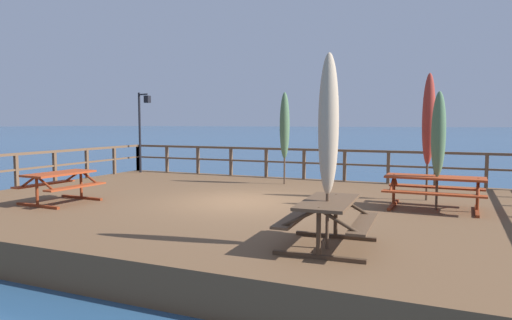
{
  "coord_description": "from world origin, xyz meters",
  "views": [
    {
      "loc": [
        4.88,
        -10.44,
        2.66
      ],
      "look_at": [
        0.0,
        0.78,
        1.66
      ],
      "focal_mm": 32.03,
      "sensor_mm": 36.0,
      "label": 1
    }
  ],
  "objects_px": {
    "picnic_table_mid_centre": "(434,185)",
    "lamp_post_hooked": "(142,120)",
    "patio_umbrella_short_mid": "(285,126)",
    "patio_umbrella_tall_front": "(328,125)",
    "patio_umbrella_tall_mid_left": "(438,135)",
    "picnic_table_mid_left": "(60,181)",
    "patio_umbrella_tall_mid_right": "(429,120)",
    "picnic_table_back_right": "(328,214)"
  },
  "relations": [
    {
      "from": "picnic_table_back_right",
      "to": "lamp_post_hooked",
      "type": "distance_m",
      "value": 12.5
    },
    {
      "from": "patio_umbrella_tall_front",
      "to": "patio_umbrella_tall_mid_right",
      "type": "relative_size",
      "value": 0.95
    },
    {
      "from": "picnic_table_back_right",
      "to": "patio_umbrella_short_mid",
      "type": "xyz_separation_m",
      "value": [
        -3.23,
        6.88,
        1.35
      ]
    },
    {
      "from": "patio_umbrella_tall_front",
      "to": "patio_umbrella_tall_mid_left",
      "type": "distance_m",
      "value": 4.47
    },
    {
      "from": "picnic_table_mid_centre",
      "to": "lamp_post_hooked",
      "type": "distance_m",
      "value": 11.72
    },
    {
      "from": "picnic_table_back_right",
      "to": "patio_umbrella_tall_mid_right",
      "type": "distance_m",
      "value": 5.74
    },
    {
      "from": "picnic_table_mid_left",
      "to": "patio_umbrella_tall_mid_left",
      "type": "bearing_deg",
      "value": 17.74
    },
    {
      "from": "patio_umbrella_tall_mid_right",
      "to": "picnic_table_mid_left",
      "type": "bearing_deg",
      "value": -154.32
    },
    {
      "from": "patio_umbrella_tall_mid_right",
      "to": "picnic_table_back_right",
      "type": "bearing_deg",
      "value": -102.52
    },
    {
      "from": "picnic_table_back_right",
      "to": "patio_umbrella_tall_front",
      "type": "relative_size",
      "value": 0.56
    },
    {
      "from": "picnic_table_mid_centre",
      "to": "patio_umbrella_short_mid",
      "type": "relative_size",
      "value": 0.74
    },
    {
      "from": "patio_umbrella_tall_mid_left",
      "to": "picnic_table_mid_centre",
      "type": "bearing_deg",
      "value": 143.0
    },
    {
      "from": "picnic_table_mid_centre",
      "to": "lamp_post_hooked",
      "type": "relative_size",
      "value": 0.69
    },
    {
      "from": "picnic_table_back_right",
      "to": "patio_umbrella_tall_mid_left",
      "type": "xyz_separation_m",
      "value": [
        1.48,
        4.14,
        1.18
      ]
    },
    {
      "from": "picnic_table_mid_centre",
      "to": "patio_umbrella_short_mid",
      "type": "bearing_deg",
      "value": 149.96
    },
    {
      "from": "patio_umbrella_tall_mid_left",
      "to": "patio_umbrella_tall_front",
      "type": "bearing_deg",
      "value": -109.29
    },
    {
      "from": "picnic_table_mid_centre",
      "to": "lamp_post_hooked",
      "type": "bearing_deg",
      "value": 161.62
    },
    {
      "from": "patio_umbrella_short_mid",
      "to": "picnic_table_mid_centre",
      "type": "bearing_deg",
      "value": -30.04
    },
    {
      "from": "picnic_table_mid_centre",
      "to": "patio_umbrella_tall_mid_left",
      "type": "bearing_deg",
      "value": -37.0
    },
    {
      "from": "patio_umbrella_tall_mid_right",
      "to": "lamp_post_hooked",
      "type": "relative_size",
      "value": 1.02
    },
    {
      "from": "picnic_table_mid_centre",
      "to": "patio_umbrella_short_mid",
      "type": "height_order",
      "value": "patio_umbrella_short_mid"
    },
    {
      "from": "picnic_table_back_right",
      "to": "picnic_table_mid_centre",
      "type": "relative_size",
      "value": 0.79
    },
    {
      "from": "patio_umbrella_tall_front",
      "to": "lamp_post_hooked",
      "type": "bearing_deg",
      "value": 140.51
    },
    {
      "from": "patio_umbrella_short_mid",
      "to": "patio_umbrella_tall_mid_right",
      "type": "distance_m",
      "value": 4.68
    },
    {
      "from": "lamp_post_hooked",
      "to": "patio_umbrella_tall_front",
      "type": "bearing_deg",
      "value": -39.49
    },
    {
      "from": "picnic_table_mid_centre",
      "to": "picnic_table_mid_left",
      "type": "distance_m",
      "value": 9.07
    },
    {
      "from": "picnic_table_back_right",
      "to": "picnic_table_mid_left",
      "type": "xyz_separation_m",
      "value": [
        -7.2,
        1.37,
        0.0
      ]
    },
    {
      "from": "patio_umbrella_tall_front",
      "to": "patio_umbrella_tall_mid_right",
      "type": "distance_m",
      "value": 5.61
    },
    {
      "from": "picnic_table_back_right",
      "to": "picnic_table_mid_left",
      "type": "distance_m",
      "value": 7.33
    },
    {
      "from": "picnic_table_mid_centre",
      "to": "patio_umbrella_tall_front",
      "type": "height_order",
      "value": "patio_umbrella_tall_front"
    },
    {
      "from": "picnic_table_mid_centre",
      "to": "picnic_table_back_right",
      "type": "bearing_deg",
      "value": -108.86
    },
    {
      "from": "patio_umbrella_tall_mid_right",
      "to": "lamp_post_hooked",
      "type": "xyz_separation_m",
      "value": [
        -10.8,
        2.44,
        0.04
      ]
    },
    {
      "from": "picnic_table_mid_left",
      "to": "patio_umbrella_tall_mid_right",
      "type": "relative_size",
      "value": 0.54
    },
    {
      "from": "patio_umbrella_short_mid",
      "to": "patio_umbrella_tall_front",
      "type": "bearing_deg",
      "value": -64.99
    },
    {
      "from": "patio_umbrella_tall_front",
      "to": "lamp_post_hooked",
      "type": "xyz_separation_m",
      "value": [
        -9.61,
        7.92,
        0.15
      ]
    },
    {
      "from": "patio_umbrella_tall_mid_left",
      "to": "lamp_post_hooked",
      "type": "bearing_deg",
      "value": 161.52
    },
    {
      "from": "picnic_table_back_right",
      "to": "patio_umbrella_tall_mid_left",
      "type": "relative_size",
      "value": 0.64
    },
    {
      "from": "patio_umbrella_short_mid",
      "to": "picnic_table_mid_left",
      "type": "bearing_deg",
      "value": -125.71
    },
    {
      "from": "picnic_table_back_right",
      "to": "picnic_table_mid_left",
      "type": "bearing_deg",
      "value": 169.24
    },
    {
      "from": "picnic_table_back_right",
      "to": "picnic_table_mid_centre",
      "type": "distance_m",
      "value": 4.42
    },
    {
      "from": "patio_umbrella_tall_mid_left",
      "to": "lamp_post_hooked",
      "type": "height_order",
      "value": "lamp_post_hooked"
    },
    {
      "from": "picnic_table_mid_left",
      "to": "patio_umbrella_tall_mid_left",
      "type": "height_order",
      "value": "patio_umbrella_tall_mid_left"
    }
  ]
}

